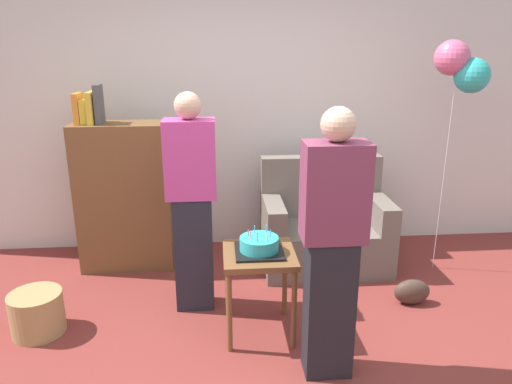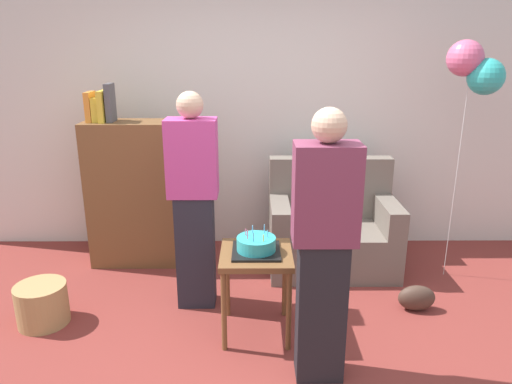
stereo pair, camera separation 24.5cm
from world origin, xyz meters
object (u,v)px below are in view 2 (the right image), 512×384
object	(u,v)px
person_holding_cake	(324,249)
balloon_bunch	(475,68)
couch	(331,231)
birthday_cake	(256,245)
person_blowing_candles	(194,202)
handbag	(417,298)
side_table	(256,265)
bookshelf	(134,192)
wicker_basket	(42,304)

from	to	relation	value
person_holding_cake	balloon_bunch	size ratio (longest dim) A/B	0.83
couch	balloon_bunch	bearing A→B (deg)	-11.54
birthday_cake	balloon_bunch	bearing A→B (deg)	26.32
person_blowing_candles	couch	bearing A→B (deg)	29.55
birthday_cake	handbag	bearing A→B (deg)	12.67
side_table	birthday_cake	bearing A→B (deg)	80.90
birthday_cake	person_blowing_candles	xyz separation A→B (m)	(-0.45, 0.39, 0.18)
birthday_cake	handbag	xyz separation A→B (m)	(1.22, 0.27, -0.56)
bookshelf	balloon_bunch	distance (m)	2.99
balloon_bunch	couch	bearing A→B (deg)	168.46
bookshelf	person_holding_cake	distance (m)	2.18
person_holding_cake	handbag	size ratio (longest dim) A/B	5.82
bookshelf	person_holding_cake	bearing A→B (deg)	-47.61
wicker_basket	handbag	world-z (taller)	wicker_basket
couch	person_blowing_candles	size ratio (longest dim) A/B	0.67
couch	bookshelf	world-z (taller)	bookshelf
wicker_basket	balloon_bunch	distance (m)	3.67
bookshelf	wicker_basket	bearing A→B (deg)	-113.63
bookshelf	wicker_basket	xyz separation A→B (m)	(-0.45, -1.04, -0.52)
wicker_basket	balloon_bunch	size ratio (longest dim) A/B	0.18
wicker_basket	balloon_bunch	world-z (taller)	balloon_bunch
bookshelf	balloon_bunch	size ratio (longest dim) A/B	0.82
bookshelf	side_table	distance (m)	1.59
couch	handbag	size ratio (longest dim) A/B	3.93
person_holding_cake	balloon_bunch	world-z (taller)	balloon_bunch
handbag	birthday_cake	bearing A→B (deg)	-167.33
side_table	handbag	distance (m)	1.31
person_blowing_candles	balloon_bunch	size ratio (longest dim) A/B	0.83
couch	balloon_bunch	world-z (taller)	balloon_bunch
person_holding_cake	handbag	world-z (taller)	person_holding_cake
bookshelf	person_holding_cake	xyz separation A→B (m)	(1.46, -1.60, 0.16)
bookshelf	handbag	bearing A→B (deg)	-20.88
bookshelf	birthday_cake	world-z (taller)	bookshelf
balloon_bunch	handbag	bearing A→B (deg)	-129.82
side_table	bookshelf	bearing A→B (deg)	133.31
birthday_cake	person_holding_cake	distance (m)	0.61
person_holding_cake	handbag	bearing A→B (deg)	-109.47
bookshelf	side_table	xyz separation A→B (m)	(1.09, -1.15, -0.16)
person_blowing_candles	handbag	distance (m)	1.83
side_table	person_blowing_candles	bearing A→B (deg)	139.18
bookshelf	person_blowing_candles	xyz separation A→B (m)	(0.63, -0.76, 0.16)
couch	side_table	xyz separation A→B (m)	(-0.68, -1.04, 0.17)
couch	side_table	distance (m)	1.25
couch	birthday_cake	world-z (taller)	couch
side_table	balloon_bunch	distance (m)	2.25
side_table	balloon_bunch	xyz separation A→B (m)	(1.68, 0.83, 1.25)
side_table	balloon_bunch	size ratio (longest dim) A/B	0.31
birthday_cake	person_holding_cake	xyz separation A→B (m)	(0.38, -0.45, 0.18)
side_table	person_blowing_candles	xyz separation A→B (m)	(-0.45, 0.39, 0.32)
bookshelf	birthday_cake	size ratio (longest dim) A/B	5.06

